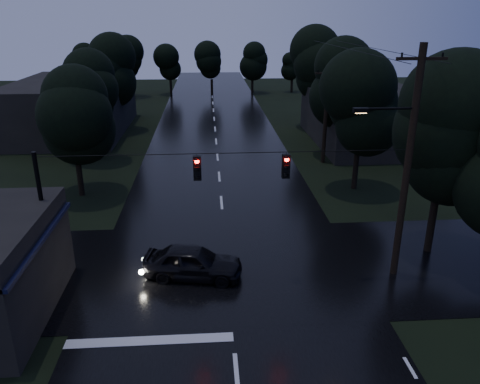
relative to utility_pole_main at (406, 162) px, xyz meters
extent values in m
cube|color=black|center=(-7.41, 19.00, -5.26)|extent=(12.00, 120.00, 0.02)
cube|color=black|center=(-7.41, 1.00, -5.26)|extent=(60.00, 9.00, 0.02)
cube|color=black|center=(-14.41, -2.00, -2.06)|extent=(0.30, 7.00, 0.15)
cylinder|color=black|center=(-14.61, -5.00, -3.76)|extent=(0.10, 0.10, 3.00)
cylinder|color=black|center=(-14.61, 1.00, -3.76)|extent=(0.10, 0.10, 3.00)
cube|color=#FFBB66|center=(-14.46, -3.50, -2.76)|extent=(0.06, 1.60, 0.50)
cube|color=#FFBB66|center=(-14.46, -0.80, -2.76)|extent=(0.06, 1.20, 0.50)
cube|color=black|center=(6.59, 23.00, -3.06)|extent=(10.00, 14.00, 4.40)
cube|color=black|center=(-21.41, 29.00, -2.76)|extent=(10.00, 16.00, 5.00)
cylinder|color=black|center=(0.09, 0.00, -0.26)|extent=(0.30, 0.30, 10.00)
cube|color=black|center=(0.09, 0.00, 4.14)|extent=(2.00, 0.12, 0.12)
cylinder|color=black|center=(-1.01, 0.00, 2.24)|extent=(2.20, 0.10, 0.10)
cube|color=black|center=(-2.11, 0.00, 2.19)|extent=(0.60, 0.25, 0.18)
cube|color=#FFB266|center=(-2.11, 0.00, 2.09)|extent=(0.45, 0.18, 0.03)
cylinder|color=black|center=(0.89, 17.00, -1.51)|extent=(0.30, 0.30, 7.50)
cube|color=black|center=(0.89, 17.00, 1.64)|extent=(2.00, 0.12, 0.12)
cylinder|color=black|center=(-14.91, 0.00, -2.26)|extent=(0.18, 0.18, 6.00)
cylinder|color=black|center=(-7.41, 0.00, 0.54)|extent=(15.00, 0.03, 0.03)
cube|color=black|center=(-8.61, 0.00, -0.06)|extent=(0.32, 0.25, 1.00)
sphere|color=#FF0C07|center=(-8.61, -0.15, -0.06)|extent=(0.18, 0.18, 0.18)
cube|color=black|center=(-5.01, 0.00, -0.06)|extent=(0.32, 0.25, 1.00)
sphere|color=#FF0C07|center=(-5.01, -0.15, -0.06)|extent=(0.18, 0.18, 0.18)
cylinder|color=black|center=(2.59, 2.00, -3.86)|extent=(0.36, 0.36, 2.80)
sphere|color=black|center=(2.59, 2.00, -0.46)|extent=(4.48, 4.48, 4.48)
sphere|color=black|center=(2.59, 2.00, 0.74)|extent=(4.48, 4.48, 4.48)
sphere|color=black|center=(2.59, 2.00, 1.94)|extent=(4.48, 4.48, 4.48)
cylinder|color=black|center=(-16.41, 11.00, -4.03)|extent=(0.36, 0.36, 2.45)
sphere|color=black|center=(-16.41, 11.00, -1.06)|extent=(3.92, 3.92, 3.92)
sphere|color=black|center=(-16.41, 11.00, -0.01)|extent=(3.92, 3.92, 3.92)
sphere|color=black|center=(-16.41, 11.00, 1.04)|extent=(3.92, 3.92, 3.92)
cylinder|color=black|center=(-17.01, 19.00, -3.95)|extent=(0.36, 0.36, 2.62)
sphere|color=black|center=(-17.01, 19.00, -0.76)|extent=(4.20, 4.20, 4.20)
sphere|color=black|center=(-17.01, 19.00, 0.37)|extent=(4.20, 4.20, 4.20)
sphere|color=black|center=(-17.01, 19.00, 1.49)|extent=(4.20, 4.20, 4.20)
cylinder|color=black|center=(-17.61, 29.00, -3.86)|extent=(0.36, 0.36, 2.80)
sphere|color=black|center=(-17.61, 29.00, -0.46)|extent=(4.48, 4.48, 4.48)
sphere|color=black|center=(-17.61, 29.00, 0.74)|extent=(4.48, 4.48, 4.48)
sphere|color=black|center=(-17.61, 29.00, 1.94)|extent=(4.48, 4.48, 4.48)
cylinder|color=black|center=(1.59, 11.00, -3.95)|extent=(0.36, 0.36, 2.62)
sphere|color=black|center=(1.59, 11.00, -0.76)|extent=(4.20, 4.20, 4.20)
sphere|color=black|center=(1.59, 11.00, 0.37)|extent=(4.20, 4.20, 4.20)
sphere|color=black|center=(1.59, 11.00, 1.49)|extent=(4.20, 4.20, 4.20)
cylinder|color=black|center=(2.19, 19.00, -3.86)|extent=(0.36, 0.36, 2.80)
sphere|color=black|center=(2.19, 19.00, -0.46)|extent=(4.48, 4.48, 4.48)
sphere|color=black|center=(2.19, 19.00, 0.74)|extent=(4.48, 4.48, 4.48)
sphere|color=black|center=(2.19, 19.00, 1.94)|extent=(4.48, 4.48, 4.48)
cylinder|color=black|center=(2.79, 29.00, -3.77)|extent=(0.36, 0.36, 2.97)
sphere|color=black|center=(2.79, 29.00, -0.16)|extent=(4.76, 4.76, 4.76)
sphere|color=black|center=(2.79, 29.00, 1.12)|extent=(4.76, 4.76, 4.76)
sphere|color=black|center=(2.79, 29.00, 2.39)|extent=(4.76, 4.76, 4.76)
imported|color=black|center=(-8.95, 0.32, -4.52)|extent=(4.60, 2.50, 1.48)
camera|label=1|loc=(-8.14, -17.97, 5.72)|focal=35.00mm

